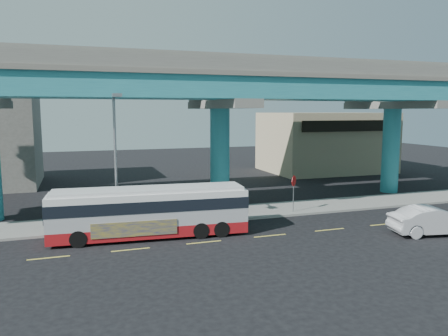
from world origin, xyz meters
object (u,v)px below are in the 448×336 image
object	(u,v)px
parked_car	(109,212)
stop_sign	(294,186)
street_lamp	(116,141)
transit_bus	(150,210)
sedan	(433,221)

from	to	relation	value
parked_car	stop_sign	world-z (taller)	stop_sign
parked_car	street_lamp	world-z (taller)	street_lamp
transit_bus	stop_sign	size ratio (longest dim) A/B	4.36
transit_bus	sedan	bearing A→B (deg)	-12.72
sedan	stop_sign	bearing A→B (deg)	46.98
transit_bus	stop_sign	bearing A→B (deg)	17.46
street_lamp	stop_sign	world-z (taller)	street_lamp
transit_bus	street_lamp	bearing A→B (deg)	138.79
parked_car	street_lamp	distance (m)	5.11
transit_bus	sedan	distance (m)	16.56
parked_car	stop_sign	bearing A→B (deg)	-77.06
transit_bus	parked_car	bearing A→B (deg)	123.09
sedan	street_lamp	size ratio (longest dim) A/B	0.65
street_lamp	parked_car	bearing A→B (deg)	101.27
sedan	parked_car	xyz separation A→B (m)	(-17.88, 8.63, -0.03)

